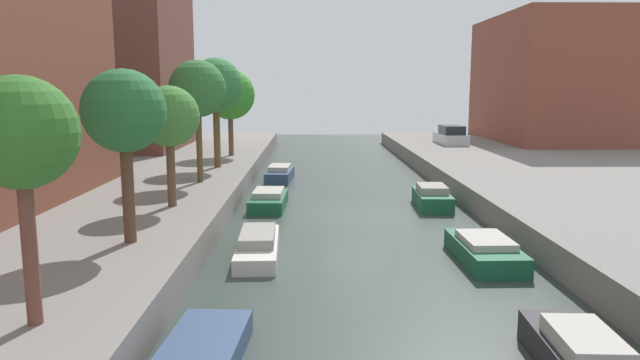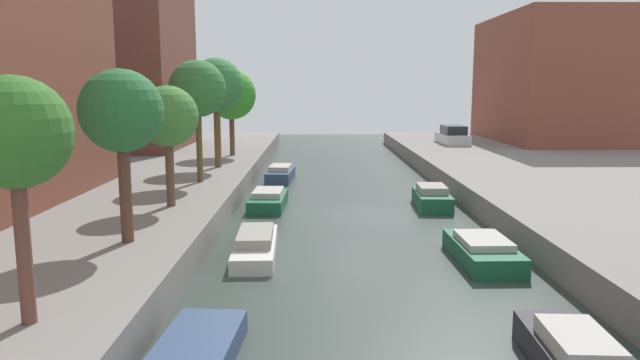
% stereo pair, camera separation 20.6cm
% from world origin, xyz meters
% --- Properties ---
extents(ground_plane, '(84.00, 84.00, 0.00)m').
position_xyz_m(ground_plane, '(0.00, 0.00, 0.00)').
color(ground_plane, '#333D38').
extents(apartment_tower_far, '(10.00, 10.91, 19.57)m').
position_xyz_m(apartment_tower_far, '(-16.00, 18.25, 10.79)').
color(apartment_tower_far, brown).
rests_on(apartment_tower_far, quay_left).
extents(low_block_right, '(10.00, 14.57, 9.87)m').
position_xyz_m(low_block_right, '(18.00, 23.62, 5.93)').
color(low_block_right, brown).
rests_on(low_block_right, quay_right).
extents(street_tree_0, '(2.00, 2.00, 4.49)m').
position_xyz_m(street_tree_0, '(-6.82, -13.37, 4.44)').
color(street_tree_0, brown).
rests_on(street_tree_0, quay_left).
extents(street_tree_1, '(2.26, 2.26, 4.77)m').
position_xyz_m(street_tree_1, '(-6.82, -7.68, 4.58)').
color(street_tree_1, brown).
rests_on(street_tree_1, quay_left).
extents(street_tree_2, '(2.18, 2.18, 4.34)m').
position_xyz_m(street_tree_2, '(-6.82, -2.70, 4.20)').
color(street_tree_2, brown).
rests_on(street_tree_2, quay_left).
extents(street_tree_3, '(2.54, 2.54, 5.48)m').
position_xyz_m(street_tree_3, '(-6.82, 2.77, 5.17)').
color(street_tree_3, brown).
rests_on(street_tree_3, quay_left).
extents(street_tree_4, '(2.88, 2.88, 5.82)m').
position_xyz_m(street_tree_4, '(-6.82, 7.75, 5.33)').
color(street_tree_4, brown).
rests_on(street_tree_4, quay_left).
extents(street_tree_5, '(3.10, 3.10, 5.36)m').
position_xyz_m(street_tree_5, '(-6.82, 13.25, 4.79)').
color(street_tree_5, brown).
rests_on(street_tree_5, quay_left).
extents(parked_car, '(1.83, 4.40, 1.41)m').
position_xyz_m(parked_car, '(8.88, 20.56, 1.59)').
color(parked_car, '#B7B7BC').
rests_on(parked_car, quay_right).
extents(moored_boat_left_2, '(1.40, 4.38, 0.79)m').
position_xyz_m(moored_boat_left_2, '(-3.47, -5.65, 0.33)').
color(moored_boat_left_2, beige).
rests_on(moored_boat_left_2, ground_plane).
extents(moored_boat_left_3, '(1.59, 3.66, 0.81)m').
position_xyz_m(moored_boat_left_3, '(-3.65, 1.74, 0.35)').
color(moored_boat_left_3, '#195638').
rests_on(moored_boat_left_3, ground_plane).
extents(moored_boat_left_4, '(1.57, 3.71, 0.90)m').
position_xyz_m(moored_boat_left_4, '(-3.55, 9.23, 0.39)').
color(moored_boat_left_4, '#33476B').
rests_on(moored_boat_left_4, ground_plane).
extents(moored_boat_right_1, '(1.39, 3.27, 0.95)m').
position_xyz_m(moored_boat_right_1, '(3.12, -13.57, 0.40)').
color(moored_boat_right_1, '#232328').
rests_on(moored_boat_right_1, ground_plane).
extents(moored_boat_right_2, '(1.65, 3.73, 0.80)m').
position_xyz_m(moored_boat_right_2, '(3.51, -6.46, 0.35)').
color(moored_boat_right_2, '#195638').
rests_on(moored_boat_right_2, ground_plane).
extents(moored_boat_right_3, '(1.52, 3.29, 0.99)m').
position_xyz_m(moored_boat_right_3, '(3.58, 1.68, 0.43)').
color(moored_boat_right_3, '#195638').
rests_on(moored_boat_right_3, ground_plane).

